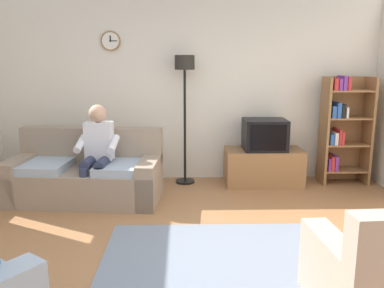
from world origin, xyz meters
The scene contains 10 objects.
ground_plane centered at (0.00, 0.00, 0.00)m, with size 12.00×12.00×0.00m, color #9E6B42.
back_wall_assembly centered at (0.00, 2.66, 1.35)m, with size 6.20×0.17×2.70m.
couch centered at (-1.33, 1.64, 0.31)m, with size 1.97×1.04×0.90m.
tv_stand centered at (1.10, 2.25, 0.26)m, with size 1.10×0.56×0.52m.
tv centered at (1.10, 2.23, 0.74)m, with size 0.60×0.49×0.44m.
bookshelf centered at (2.24, 2.32, 0.82)m, with size 0.68×0.36×1.57m.
floor_lamp centered at (-0.04, 2.35, 1.45)m, with size 0.28×0.28×1.85m.
armchair_near_bookshelf centered at (1.28, -0.86, 0.29)m, with size 0.85×0.93×0.90m.
area_rug centered at (0.28, -0.09, 0.01)m, with size 2.20×1.70×0.01m, color slate.
person_on_couch centered at (-1.14, 1.53, 0.70)m, with size 0.54×0.56×1.24m.
Camera 1 is at (-0.07, -3.37, 1.78)m, focal length 37.49 mm.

